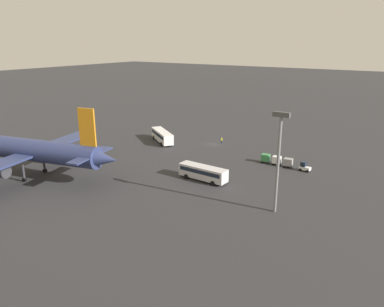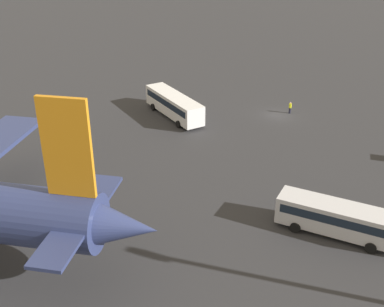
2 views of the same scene
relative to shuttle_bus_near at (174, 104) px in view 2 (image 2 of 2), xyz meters
name	(u,v)px [view 2 (image 2 of 2)]	position (x,y,z in m)	size (l,w,h in m)	color
ground_plane	(277,115)	(-13.59, -6.60, -1.94)	(600.00, 600.00, 0.00)	#2D2D30
shuttle_bus_near	(174,104)	(0.00, 0.00, 0.00)	(11.68, 9.34, 3.24)	white
shuttle_bus_far	(337,217)	(-25.95, 19.59, -0.10)	(10.90, 3.56, 3.05)	silver
worker_person	(290,108)	(-15.02, -8.06, -1.07)	(0.38, 0.38, 1.74)	#1E1E2D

